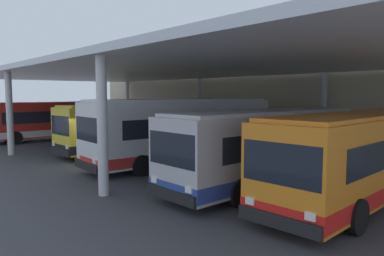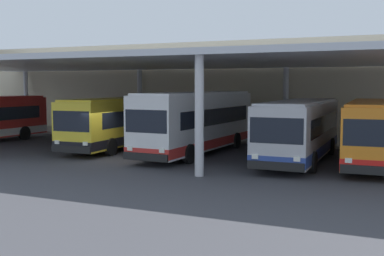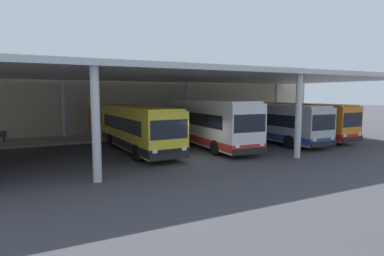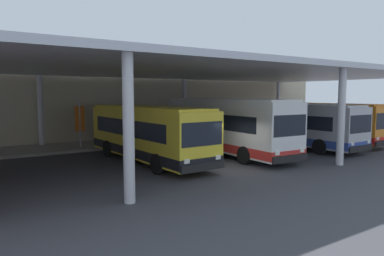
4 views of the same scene
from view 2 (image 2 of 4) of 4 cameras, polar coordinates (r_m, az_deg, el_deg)
ground_plane at (r=26.40m, az=-9.36°, el=-3.65°), size 200.00×200.00×0.00m
platform_kerb at (r=36.67m, az=0.83°, el=-1.01°), size 42.00×4.50×0.18m
station_building_facade at (r=39.47m, az=2.72°, el=4.69°), size 48.00×1.60×7.44m
canopy_shelter at (r=30.86m, az=-3.80°, el=7.55°), size 40.00×17.00×5.55m
bus_second_bay at (r=30.91m, az=-8.39°, el=0.72°), size 3.03×10.63×3.17m
bus_middle_bay at (r=28.04m, az=0.61°, el=0.71°), size 3.03×11.42×3.57m
bus_far_bay at (r=25.82m, az=12.58°, el=-0.20°), size 2.82×10.56×3.17m
bus_departing at (r=25.91m, az=20.66°, el=-0.38°), size 3.08×10.64×3.17m
bench_waiting at (r=42.58m, az=-13.55°, el=0.47°), size 1.80×0.45×0.92m
trash_bin at (r=44.48m, az=-17.33°, el=0.59°), size 0.52×0.52×0.98m
banner_sign at (r=37.62m, az=-5.38°, el=2.01°), size 0.70×0.12×3.20m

